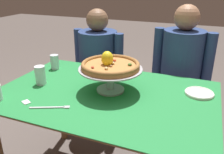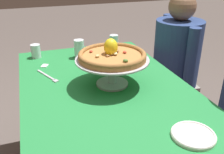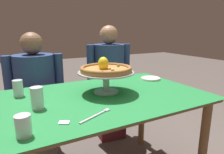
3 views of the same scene
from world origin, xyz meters
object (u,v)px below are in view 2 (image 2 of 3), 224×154
(pizza, at_px, (112,55))
(sugar_packet, at_px, (45,66))
(dinner_fork, at_px, (48,76))
(water_glass_front_left, at_px, (36,52))
(pizza_stand, at_px, (112,66))
(water_glass_side_left, at_px, (79,50))
(diner_left, at_px, (175,71))
(water_glass_back_left, at_px, (114,43))
(side_plate, at_px, (193,135))

(pizza, bearing_deg, sugar_packet, -139.61)
(dinner_fork, bearing_deg, water_glass_front_left, -172.95)
(pizza_stand, distance_m, dinner_fork, 0.40)
(pizza_stand, height_order, water_glass_side_left, pizza_stand)
(diner_left, bearing_deg, pizza_stand, -58.99)
(pizza_stand, bearing_deg, pizza, -178.20)
(sugar_packet, bearing_deg, pizza, 40.39)
(water_glass_front_left, distance_m, diner_left, 1.06)
(pizza, height_order, water_glass_front_left, pizza)
(water_glass_front_left, height_order, water_glass_back_left, water_glass_back_left)
(pizza, relative_size, sugar_packet, 7.08)
(pizza_stand, relative_size, dinner_fork, 1.89)
(pizza, height_order, diner_left, diner_left)
(pizza, bearing_deg, side_plate, 16.43)
(water_glass_back_left, xyz_separation_m, dinner_fork, (0.34, -0.52, -0.04))
(sugar_packet, bearing_deg, dinner_fork, 1.49)
(water_glass_side_left, distance_m, diner_left, 0.78)
(pizza_stand, bearing_deg, water_glass_back_left, 159.98)
(water_glass_side_left, relative_size, sugar_packet, 2.49)
(sugar_packet, xyz_separation_m, diner_left, (-0.01, 0.98, -0.18))
(pizza, distance_m, water_glass_back_left, 0.60)
(pizza, xyz_separation_m, water_glass_back_left, (-0.55, 0.20, -0.12))
(water_glass_front_left, bearing_deg, side_plate, 25.62)
(water_glass_back_left, relative_size, sugar_packet, 2.21)
(water_glass_side_left, bearing_deg, water_glass_back_left, 106.47)
(water_glass_side_left, relative_size, diner_left, 0.11)
(pizza_stand, bearing_deg, diner_left, 121.01)
(dinner_fork, bearing_deg, pizza_stand, 56.55)
(pizza, relative_size, water_glass_front_left, 3.81)
(pizza, relative_size, dinner_fork, 1.72)
(dinner_fork, xyz_separation_m, diner_left, (-0.18, 0.98, -0.18))
(water_glass_front_left, xyz_separation_m, dinner_fork, (0.35, 0.04, -0.04))
(sugar_packet, height_order, diner_left, diner_left)
(dinner_fork, bearing_deg, pizza, 56.71)
(side_plate, distance_m, sugar_packet, 1.02)
(pizza_stand, relative_size, diner_left, 0.34)
(side_plate, bearing_deg, dinner_fork, -147.04)
(pizza, height_order, side_plate, pizza)
(water_glass_front_left, distance_m, side_plate, 1.20)
(water_glass_front_left, distance_m, water_glass_back_left, 0.56)
(water_glass_back_left, height_order, sugar_packet, water_glass_back_left)
(water_glass_side_left, xyz_separation_m, water_glass_back_left, (-0.08, 0.28, -0.01))
(pizza_stand, distance_m, pizza, 0.06)
(pizza, distance_m, water_glass_side_left, 0.49)
(water_glass_side_left, bearing_deg, pizza, 9.74)
(dinner_fork, bearing_deg, diner_left, 100.55)
(water_glass_front_left, bearing_deg, sugar_packet, 12.37)
(water_glass_back_left, distance_m, dinner_fork, 0.62)
(dinner_fork, bearing_deg, water_glass_side_left, 136.56)
(water_glass_back_left, relative_size, side_plate, 0.64)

